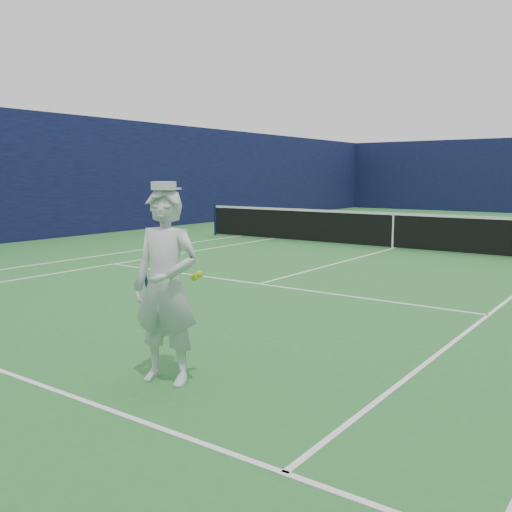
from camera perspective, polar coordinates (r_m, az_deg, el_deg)
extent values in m
plane|color=#296D2F|center=(16.29, 13.49, 0.71)|extent=(80.00, 80.00, 0.00)
cube|color=white|center=(27.62, 22.93, 3.26)|extent=(11.03, 0.06, 0.01)
cube|color=white|center=(19.04, -1.96, 1.98)|extent=(0.06, 23.83, 0.01)
cube|color=white|center=(18.24, 1.45, 1.72)|extent=(0.06, 23.77, 0.01)
cube|color=white|center=(22.32, 19.76, 2.41)|extent=(8.23, 0.06, 0.01)
cube|color=white|center=(10.71, 0.32, -2.81)|extent=(8.23, 0.06, 0.01)
cube|color=white|center=(16.29, 13.49, 0.73)|extent=(0.06, 12.80, 0.01)
cube|color=white|center=(27.47, 22.86, 3.24)|extent=(0.06, 0.30, 0.01)
cube|color=#10133B|center=(21.98, -11.43, 7.86)|extent=(0.12, 36.12, 4.00)
cylinder|color=#141E4C|center=(19.56, -4.09, 3.69)|extent=(0.09, 0.09, 1.07)
cube|color=black|center=(16.24, 13.54, 2.46)|extent=(12.79, 0.02, 0.92)
cube|color=white|center=(16.20, 13.60, 4.12)|extent=(12.79, 0.04, 0.07)
cube|color=white|center=(16.24, 13.54, 2.36)|extent=(0.05, 0.03, 0.94)
imported|color=white|center=(5.61, -9.00, -3.07)|extent=(0.78, 0.61, 1.91)
cylinder|color=white|center=(5.51, -9.22, 6.96)|extent=(0.24, 0.24, 0.08)
cube|color=white|center=(5.62, -8.52, 6.69)|extent=(0.20, 0.14, 0.02)
cylinder|color=navy|center=(5.82, -10.95, -2.36)|extent=(0.05, 0.10, 0.22)
cube|color=#2168B7|center=(5.89, -10.49, -4.00)|extent=(0.03, 0.02, 0.14)
torus|color=#2168B7|center=(6.00, -10.22, -5.78)|extent=(0.31, 0.16, 0.29)
cube|color=beige|center=(6.00, -10.22, -5.78)|extent=(0.22, 0.05, 0.30)
sphere|color=#C5E61A|center=(5.55, -6.19, -2.13)|extent=(0.07, 0.07, 0.07)
sphere|color=#C5E61A|center=(5.54, -5.69, -1.83)|extent=(0.07, 0.07, 0.07)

